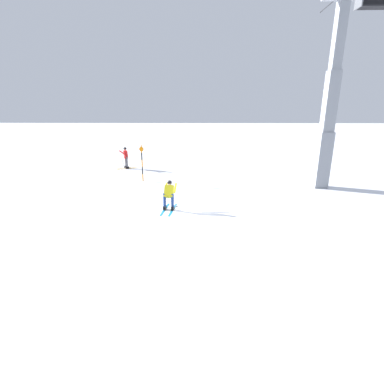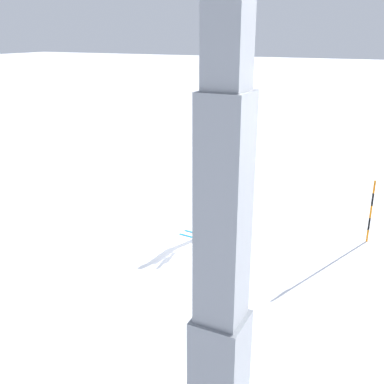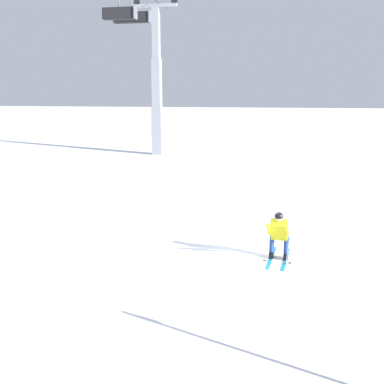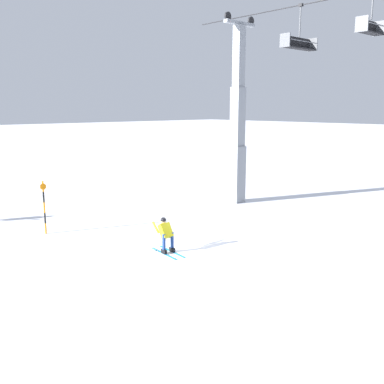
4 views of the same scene
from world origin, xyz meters
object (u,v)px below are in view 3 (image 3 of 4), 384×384
lift_tower_far (157,91)px  chairlift_seat_farthest (131,17)px  skier_carving_main (279,233)px  chairlift_seat_fourth (119,12)px

lift_tower_far → chairlift_seat_farthest: 6.55m
skier_carving_main → lift_tower_far: (19.77, 8.78, 3.69)m
skier_carving_main → chairlift_seat_fourth: size_ratio=0.76×
chairlift_seat_fourth → chairlift_seat_farthest: size_ratio=1.05×
skier_carving_main → chairlift_seat_farthest: chairlift_seat_farthest is taller
chairlift_seat_farthest → chairlift_seat_fourth: bearing=180.0°
lift_tower_far → chairlift_seat_fourth: 8.23m
lift_tower_far → chairlift_seat_farthest: lift_tower_far is taller
skier_carving_main → chairlift_seat_farthest: size_ratio=0.80×
lift_tower_far → chairlift_seat_farthest: size_ratio=4.76×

